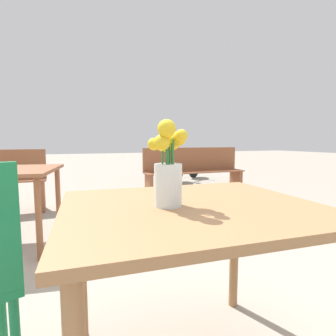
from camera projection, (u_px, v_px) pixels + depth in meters
name	position (u px, v px, depth m)	size (l,w,h in m)	color
table_front	(191.00, 228.00, 1.02)	(1.02, 0.89, 0.72)	#9E7047
flower_vase	(168.00, 171.00, 0.97)	(0.15, 0.14, 0.32)	silver
bench_middle	(193.00, 170.00, 4.56)	(1.78, 0.43, 0.85)	brown
table_back	(14.00, 181.00, 2.37)	(0.84, 0.99, 0.72)	brown
bicycle	(186.00, 167.00, 6.48)	(1.26, 0.97, 0.74)	black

